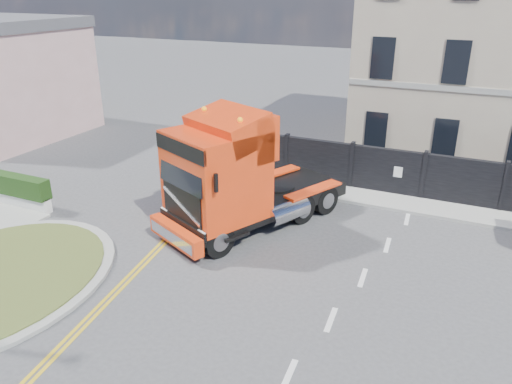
% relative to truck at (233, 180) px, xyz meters
% --- Properties ---
extents(ground, '(120.00, 120.00, 0.00)m').
position_rel_truck_xyz_m(ground, '(1.82, -3.26, -1.95)').
color(ground, '#424244').
rests_on(ground, ground).
extents(hoarding_fence, '(18.80, 0.25, 2.00)m').
position_rel_truck_xyz_m(hoarding_fence, '(8.37, 5.74, -0.95)').
color(hoarding_fence, black).
rests_on(hoarding_fence, ground).
extents(georgian_building, '(12.30, 10.30, 12.80)m').
position_rel_truck_xyz_m(georgian_building, '(7.82, 13.24, 3.83)').
color(georgian_building, '#B2A78E').
rests_on(georgian_building, ground).
extents(pavement_far, '(20.00, 1.60, 0.12)m').
position_rel_truck_xyz_m(pavement_far, '(7.82, 4.84, -1.89)').
color(pavement_far, gray).
rests_on(pavement_far, ground).
extents(truck, '(5.50, 7.71, 4.35)m').
position_rel_truck_xyz_m(truck, '(0.00, 0.00, 0.00)').
color(truck, black).
rests_on(truck, ground).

